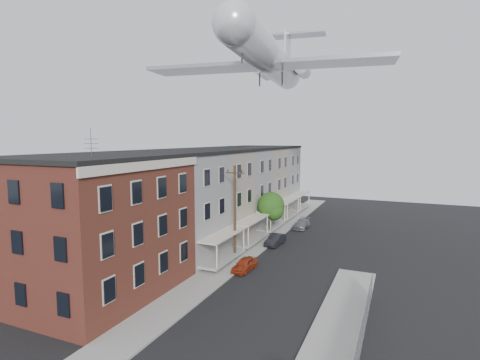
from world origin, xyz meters
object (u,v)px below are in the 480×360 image
at_px(street_tree, 272,207).
at_px(car_mid, 275,240).
at_px(car_near, 245,264).
at_px(utility_pole, 235,211).
at_px(car_far, 302,224).
at_px(airplane, 270,59).

xyz_separation_m(street_tree, car_mid, (1.67, -3.70, -2.87)).
bearing_deg(car_near, utility_pole, 133.43).
bearing_deg(car_far, utility_pole, -99.39).
bearing_deg(airplane, car_far, 52.08).
relative_size(street_tree, airplane, 0.17).
distance_m(street_tree, car_near, 12.74).
distance_m(street_tree, airplane, 17.25).
bearing_deg(car_far, car_near, -91.41).
height_order(street_tree, car_mid, street_tree).
bearing_deg(utility_pole, airplane, 91.91).
bearing_deg(utility_pole, car_far, 79.59).
relative_size(utility_pole, car_mid, 2.54).
xyz_separation_m(car_far, airplane, (-3.09, -3.97, 20.10)).
bearing_deg(street_tree, airplane, 125.26).
distance_m(car_mid, airplane, 20.75).
relative_size(car_near, airplane, 0.11).
relative_size(street_tree, car_near, 1.57).
relative_size(car_near, car_far, 0.85).
xyz_separation_m(street_tree, airplane, (-0.69, 0.98, 17.21)).
bearing_deg(car_far, street_tree, -114.90).
height_order(car_near, airplane, airplane).
height_order(car_mid, car_far, car_mid).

